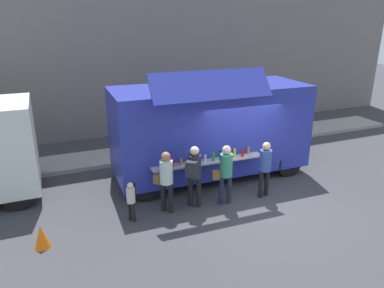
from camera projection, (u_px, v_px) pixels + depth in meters
ground_plane at (259, 201)px, 10.22m from camera, size 60.00×60.00×0.00m
curb_strip at (77, 162)px, 12.78m from camera, size 28.00×1.60×0.15m
building_behind at (81, 26)px, 15.03m from camera, size 32.00×2.40×9.21m
food_truck_main at (211, 128)px, 11.43m from camera, size 6.18×3.01×3.62m
traffic_cone_orange at (42, 237)px, 8.08m from camera, size 0.36×0.36×0.55m
trash_bin at (263, 129)px, 15.10m from camera, size 0.60×0.60×0.98m
customer_front_ordering at (225, 170)px, 9.76m from camera, size 0.56×0.35×1.72m
customer_mid_with_backpack at (194, 171)px, 9.57m from camera, size 0.52×0.55×1.75m
customer_rear_waiting at (166, 177)px, 9.35m from camera, size 0.47×0.51×1.71m
customer_extra_browsing at (265, 165)px, 10.18m from camera, size 0.35×0.34×1.66m
child_near_queue at (131, 198)px, 9.02m from camera, size 0.22×0.22×1.07m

